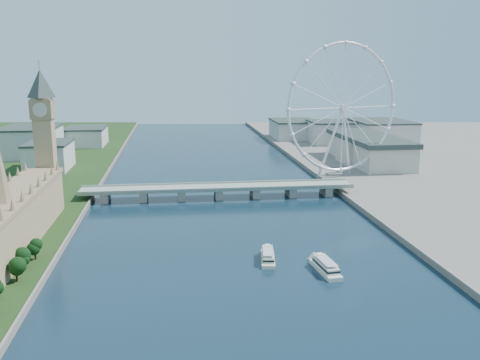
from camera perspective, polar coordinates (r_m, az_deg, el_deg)
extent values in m
cube|color=tan|center=(318.35, -23.87, -5.04)|extent=(24.00, 200.00, 28.00)
cube|color=tan|center=(414.91, -20.01, 2.72)|extent=(13.00, 13.00, 80.00)
cube|color=#937A59|center=(411.39, -20.33, 7.12)|extent=(15.00, 15.00, 14.00)
pyramid|color=#2D3833|center=(410.33, -20.62, 11.01)|extent=(20.02, 20.02, 20.00)
cube|color=gray|center=(433.98, -2.32, -0.82)|extent=(220.00, 22.00, 2.00)
cube|color=gray|center=(437.04, -14.16, -1.73)|extent=(6.00, 20.00, 7.50)
cube|color=gray|center=(434.31, -10.23, -1.64)|extent=(6.00, 20.00, 7.50)
cube|color=gray|center=(433.65, -6.27, -1.54)|extent=(6.00, 20.00, 7.50)
cube|color=gray|center=(435.06, -2.31, -1.43)|extent=(6.00, 20.00, 7.50)
cube|color=gray|center=(438.52, 1.59, -1.32)|extent=(6.00, 20.00, 7.50)
cube|color=gray|center=(443.99, 5.42, -1.20)|extent=(6.00, 20.00, 7.50)
cube|color=gray|center=(451.39, 9.15, -1.08)|extent=(6.00, 20.00, 7.50)
torus|color=silver|center=(502.76, 10.94, 7.59)|extent=(113.60, 39.12, 118.60)
cylinder|color=silver|center=(502.76, 10.94, 7.59)|extent=(7.25, 6.61, 6.00)
cube|color=gray|center=(519.86, 10.01, 0.64)|extent=(14.00, 10.00, 2.00)
cube|color=beige|center=(572.52, -19.67, 2.37)|extent=(40.00, 60.00, 26.00)
cube|color=beige|center=(668.01, -21.43, 3.79)|extent=(60.00, 80.00, 32.00)
cube|color=beige|center=(736.37, -16.12, 4.44)|extent=(50.00, 70.00, 22.00)
cube|color=beige|center=(739.26, 9.85, 5.00)|extent=(60.00, 60.00, 28.00)
cube|color=beige|center=(740.35, 14.77, 4.87)|extent=(70.00, 90.00, 30.00)
cube|color=beige|center=(786.79, 5.78, 5.38)|extent=(60.00, 80.00, 24.00)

